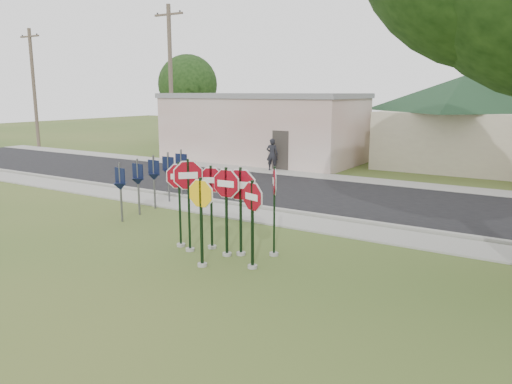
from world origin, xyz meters
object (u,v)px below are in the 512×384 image
Objects in this scene: stop_sign_left at (189,192)px; pedestrian at (272,154)px; stop_sign_center at (226,200)px; utility_pole_near at (171,81)px; stop_sign_yellow at (201,212)px.

stop_sign_left is 14.30m from pedestrian.
stop_sign_center is 19.94m from utility_pole_near.
stop_sign_center is at bearing 87.42° from stop_sign_yellow.
stop_sign_yellow is 20.63m from utility_pole_near.
pedestrian is (-6.32, 13.08, -0.60)m from stop_sign_center.
stop_sign_center is 14.54m from pedestrian.
stop_sign_yellow is (-0.04, -1.00, -0.12)m from stop_sign_center.
utility_pole_near is (-12.96, 13.93, 3.31)m from stop_sign_left.
stop_sign_center is at bearing 95.64° from pedestrian.
stop_sign_left is (-1.05, 0.79, 0.25)m from stop_sign_yellow.
stop_sign_left is at bearing 143.03° from stop_sign_yellow.
stop_sign_center is 1.01m from stop_sign_yellow.
stop_sign_left is at bearing -47.06° from utility_pole_near.
pedestrian is at bearing 115.79° from stop_sign_center.
utility_pole_near is (-14.05, 13.72, 3.44)m from stop_sign_center.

